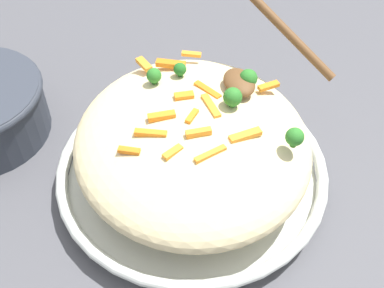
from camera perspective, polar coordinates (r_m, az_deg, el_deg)
The scene contains 24 objects.
ground_plane at distance 0.70m, azimuth -0.00°, elevation -4.07°, with size 2.40×2.40×0.00m, color #4C4C51.
serving_bowl at distance 0.68m, azimuth -0.00°, elevation -3.07°, with size 0.37×0.37×0.04m.
pasta_mound at distance 0.64m, azimuth -0.00°, elevation 0.19°, with size 0.33×0.31×0.09m, color beige.
carrot_piece_0 at distance 0.69m, azimuth -5.57°, elevation 9.17°, with size 0.03×0.01×0.01m, color orange.
carrot_piece_1 at distance 0.62m, azimuth 2.20°, elevation 4.42°, with size 0.04×0.01×0.01m, color orange.
carrot_piece_2 at distance 0.60m, azimuth 0.46°, elevation 3.01°, with size 0.02×0.01×0.01m, color orange.
carrot_piece_3 at distance 0.69m, azimuth -2.46°, elevation 9.23°, with size 0.04×0.01×0.01m, color orange.
carrot_piece_4 at distance 0.57m, azimuth -2.24°, elevation -0.98°, with size 0.03×0.01×0.01m, color orange.
carrot_piece_5 at distance 0.58m, azimuth 0.58°, elevation 1.29°, with size 0.03×0.01×0.01m, color orange.
carrot_piece_6 at distance 0.57m, azimuth 2.13°, elevation -1.16°, with size 0.04×0.01×0.01m, color orange.
carrot_piece_7 at distance 0.61m, azimuth -3.53°, elevation 3.25°, with size 0.03×0.01×0.01m, color orange.
carrot_piece_8 at distance 0.58m, azimuth -7.27°, elevation -0.76°, with size 0.03×0.01×0.01m, color orange.
carrot_piece_9 at distance 0.66m, azimuth 8.84°, elevation 6.65°, with size 0.03×0.01×0.01m, color orange.
carrot_piece_10 at distance 0.63m, azimuth -0.57°, elevation 5.67°, with size 0.03×0.01×0.01m, color orange.
carrot_piece_11 at distance 0.59m, azimuth -4.79°, elevation 1.22°, with size 0.04×0.01×0.01m, color orange.
carrot_piece_12 at distance 0.71m, azimuth -0.07°, elevation 10.35°, with size 0.03×0.01×0.01m, color orange.
carrot_piece_13 at distance 0.65m, azimuth 1.80°, elevation 6.23°, with size 0.04×0.01×0.01m, color orange.
carrot_piece_14 at distance 0.59m, azimuth 6.18°, elevation 1.00°, with size 0.04×0.01×0.01m, color orange.
broccoli_floret_0 at distance 0.67m, azimuth -1.40°, elevation 8.62°, with size 0.02×0.02×0.02m.
broccoli_floret_1 at distance 0.65m, azimuth 6.51°, elevation 7.51°, with size 0.02×0.02×0.03m.
broccoli_floret_2 at distance 0.62m, azimuth 4.72°, elevation 5.40°, with size 0.02×0.02×0.03m.
broccoli_floret_3 at distance 0.66m, azimuth -4.42°, elevation 7.87°, with size 0.02×0.02×0.02m.
broccoli_floret_4 at distance 0.59m, azimuth 11.78°, elevation 0.79°, with size 0.02×0.02×0.03m.
serving_spoon at distance 0.66m, azimuth 7.49°, elevation 9.69°, with size 0.16×0.15×0.10m.
Camera 1 is at (-0.42, 0.11, 0.55)m, focal length 46.14 mm.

